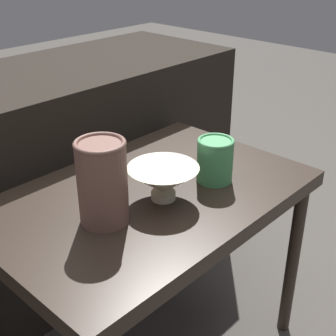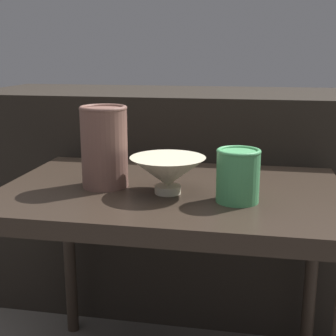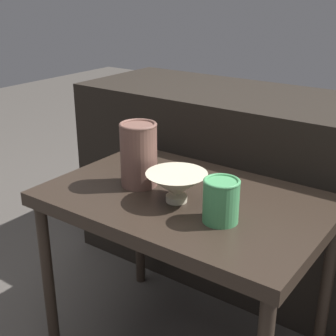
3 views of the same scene
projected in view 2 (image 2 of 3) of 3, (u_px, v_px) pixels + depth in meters
table at (171, 212)px, 1.11m from camera, size 0.79×0.52×0.56m
couch_backdrop at (199, 196)px, 1.66m from camera, size 1.51×0.50×0.74m
bowl at (170, 172)px, 1.03m from camera, size 0.17×0.17×0.08m
vase_textured_left at (104, 146)px, 1.08m from camera, size 0.11×0.11×0.19m
vase_colorful_right at (238, 175)px, 0.98m from camera, size 0.09×0.09×0.11m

